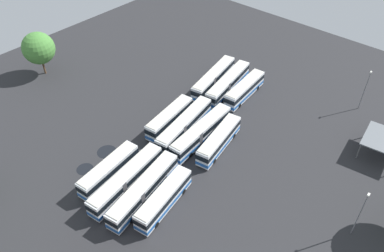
{
  "coord_description": "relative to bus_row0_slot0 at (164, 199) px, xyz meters",
  "views": [
    {
      "loc": [
        -41.27,
        -35.85,
        49.3
      ],
      "look_at": [
        0.65,
        0.85,
        1.58
      ],
      "focal_mm": 35.9,
      "sensor_mm": 36.0,
      "label": 1
    }
  ],
  "objects": [
    {
      "name": "ground_plane",
      "position": [
        15.61,
        7.56,
        -1.91
      ],
      "size": [
        113.56,
        113.56,
        0.0
      ],
      "primitive_type": "plane",
      "color": "#28282B"
    },
    {
      "name": "bus_row0_slot0",
      "position": [
        0.0,
        0.0,
        0.0
      ],
      "size": [
        12.48,
        4.53,
        3.61
      ],
      "color": "silver",
      "rests_on": "ground_plane"
    },
    {
      "name": "bus_row0_slot1",
      "position": [
        -0.87,
        3.65,
        0.0
      ],
      "size": [
        16.12,
        5.26,
        3.61
      ],
      "color": "silver",
      "rests_on": "ground_plane"
    },
    {
      "name": "bus_row0_slot2",
      "position": [
        -1.26,
        7.33,
        0.0
      ],
      "size": [
        16.12,
        4.69,
        3.61
      ],
      "color": "silver",
      "rests_on": "ground_plane"
    },
    {
      "name": "bus_row0_slot3",
      "position": [
        -1.76,
        11.11,
        0.0
      ],
      "size": [
        12.49,
        4.0,
        3.61
      ],
      "color": "silver",
      "rests_on": "ground_plane"
    },
    {
      "name": "bus_row1_slot0",
      "position": [
        16.25,
        1.85,
        0.0
      ],
      "size": [
        12.84,
        4.7,
        3.61
      ],
      "color": "silver",
      "rests_on": "ground_plane"
    },
    {
      "name": "bus_row1_slot1",
      "position": [
        15.76,
        5.69,
        0.0
      ],
      "size": [
        16.05,
        3.63,
        3.61
      ],
      "color": "silver",
      "rests_on": "ground_plane"
    },
    {
      "name": "bus_row1_slot2",
      "position": [
        15.24,
        9.43,
        0.0
      ],
      "size": [
        16.12,
        5.09,
        3.61
      ],
      "color": "silver",
      "rests_on": "ground_plane"
    },
    {
      "name": "bus_row1_slot3",
      "position": [
        14.92,
        13.02,
        0.0
      ],
      "size": [
        12.61,
        4.21,
        3.61
      ],
      "color": "silver",
      "rests_on": "ground_plane"
    },
    {
      "name": "bus_row2_slot1",
      "position": [
        32.48,
        7.64,
        0.0
      ],
      "size": [
        12.97,
        3.73,
        3.61
      ],
      "color": "silver",
      "rests_on": "ground_plane"
    },
    {
      "name": "bus_row2_slot2",
      "position": [
        31.89,
        11.65,
        0.0
      ],
      "size": [
        16.12,
        5.15,
        3.61
      ],
      "color": "silver",
      "rests_on": "ground_plane"
    },
    {
      "name": "bus_row2_slot3",
      "position": [
        31.43,
        15.33,
        0.0
      ],
      "size": [
        16.11,
        5.49,
        3.61
      ],
      "color": "silver",
      "rests_on": "ground_plane"
    },
    {
      "name": "lamp_post_far_corner",
      "position": [
        14.76,
        -24.37,
        3.03
      ],
      "size": [
        0.56,
        0.28,
        9.03
      ],
      "color": "slate",
      "rests_on": "ground_plane"
    },
    {
      "name": "lamp_post_near_entrance",
      "position": [
        44.79,
        -12.76,
        3.03
      ],
      "size": [
        0.56,
        0.28,
        9.03
      ],
      "color": "slate",
      "rests_on": "ground_plane"
    },
    {
      "name": "tree_north_edge",
      "position": [
        9.34,
        48.23,
        4.68
      ],
      "size": [
        7.28,
        7.28,
        10.24
      ],
      "color": "brown",
      "rests_on": "ground_plane"
    },
    {
      "name": "puddle_centre_drain",
      "position": [
        1.88,
        16.59,
        -1.9
      ],
      "size": [
        3.6,
        3.6,
        0.01
      ],
      "primitive_type": "cylinder",
      "color": "black",
      "rests_on": "ground_plane"
    },
    {
      "name": "puddle_near_shelter",
      "position": [
        -3.41,
        16.08,
        -1.9
      ],
      "size": [
        2.94,
        2.94,
        0.01
      ],
      "primitive_type": "cylinder",
      "color": "black",
      "rests_on": "ground_plane"
    },
    {
      "name": "puddle_front_lane",
      "position": [
        19.74,
        15.58,
        -1.9
      ],
      "size": [
        2.35,
        2.35,
        0.01
      ],
      "primitive_type": "cylinder",
      "color": "black",
      "rests_on": "ground_plane"
    }
  ]
}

